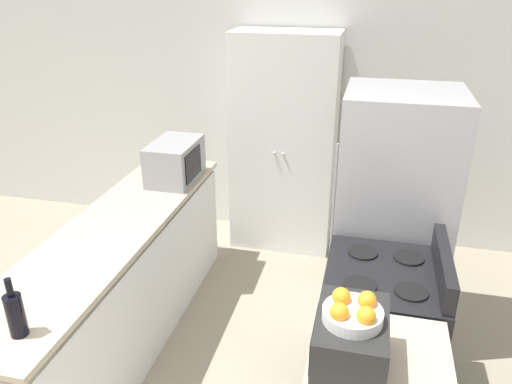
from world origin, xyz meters
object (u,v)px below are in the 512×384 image
fruit_bowl (353,312)px  wine_bottle (15,314)px  toaster_oven (350,343)px  pantry_cabinet (284,144)px  microwave (175,161)px  stove (377,338)px  refrigerator (392,220)px

fruit_bowl → wine_bottle: bearing=-175.4°
toaster_oven → pantry_cabinet: bearing=106.1°
fruit_bowl → microwave: bearing=129.5°
pantry_cabinet → stove: 2.10m
refrigerator → fruit_bowl: 1.57m
wine_bottle → fruit_bowl: 1.47m
pantry_cabinet → stove: bearing=-63.7°
refrigerator → fruit_bowl: refrigerator is taller
wine_bottle → toaster_oven: wine_bottle is taller
microwave → wine_bottle: size_ratio=1.74×
pantry_cabinet → refrigerator: (0.94, -1.09, -0.11)m
refrigerator → microwave: (-1.64, 0.23, 0.19)m
refrigerator → fruit_bowl: (-0.19, -1.52, 0.34)m
refrigerator → toaster_oven: bearing=-97.4°
wine_bottle → fruit_bowl: bearing=4.6°
stove → microwave: (-1.60, 0.97, 0.60)m
stove → fruit_bowl: fruit_bowl is taller
refrigerator → wine_bottle: refrigerator is taller
refrigerator → microwave: bearing=171.9°
refrigerator → toaster_oven: refrigerator is taller
toaster_oven → fruit_bowl: (-0.00, -0.02, 0.17)m
refrigerator → fruit_bowl: size_ratio=7.45×
microwave → wine_bottle: 1.87m
stove → toaster_oven: 0.98m
microwave → wine_bottle: bearing=-90.1°
refrigerator → wine_bottle: (-1.65, -1.64, 0.15)m
pantry_cabinet → refrigerator: pantry_cabinet is taller
fruit_bowl → toaster_oven: bearing=88.1°
pantry_cabinet → microwave: pantry_cabinet is taller
stove → toaster_oven: toaster_oven is taller
fruit_bowl → pantry_cabinet: bearing=106.0°
stove → refrigerator: (0.04, 0.73, 0.41)m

